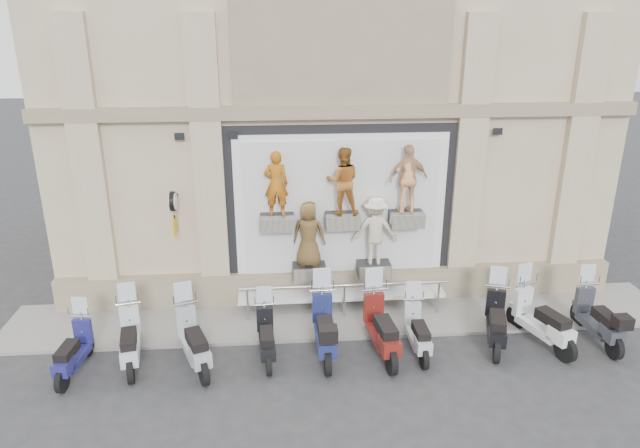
{
  "coord_description": "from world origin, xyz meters",
  "views": [
    {
      "loc": [
        -1.6,
        -10.12,
        6.85
      ],
      "look_at": [
        -0.59,
        1.9,
        2.5
      ],
      "focal_mm": 32.0,
      "sensor_mm": 36.0,
      "label": 1
    }
  ],
  "objects_px": {
    "scooter_d": "(266,328)",
    "scooter_e": "(325,318)",
    "scooter_c": "(193,331)",
    "scooter_g": "(418,323)",
    "scooter_j": "(599,309)",
    "clock_sign_bracket": "(174,207)",
    "scooter_a": "(72,342)",
    "scooter_h": "(497,312)",
    "scooter_b": "(129,330)",
    "scooter_i": "(543,310)",
    "scooter_f": "(382,318)",
    "guard_rail": "(344,302)"
  },
  "relations": [
    {
      "from": "scooter_d",
      "to": "scooter_e",
      "type": "relative_size",
      "value": 0.82
    },
    {
      "from": "scooter_c",
      "to": "scooter_g",
      "type": "bearing_deg",
      "value": -19.17
    },
    {
      "from": "scooter_g",
      "to": "scooter_j",
      "type": "distance_m",
      "value": 4.11
    },
    {
      "from": "clock_sign_bracket",
      "to": "scooter_d",
      "type": "relative_size",
      "value": 0.59
    },
    {
      "from": "scooter_a",
      "to": "scooter_h",
      "type": "distance_m",
      "value": 8.97
    },
    {
      "from": "scooter_b",
      "to": "scooter_i",
      "type": "height_order",
      "value": "scooter_i"
    },
    {
      "from": "scooter_b",
      "to": "scooter_j",
      "type": "xyz_separation_m",
      "value": [
        10.2,
        0.04,
        0.01
      ]
    },
    {
      "from": "scooter_f",
      "to": "scooter_h",
      "type": "distance_m",
      "value": 2.6
    },
    {
      "from": "scooter_a",
      "to": "scooter_f",
      "type": "distance_m",
      "value": 6.37
    },
    {
      "from": "scooter_g",
      "to": "scooter_c",
      "type": "bearing_deg",
      "value": -178.14
    },
    {
      "from": "scooter_j",
      "to": "guard_rail",
      "type": "bearing_deg",
      "value": 163.4
    },
    {
      "from": "scooter_b",
      "to": "scooter_d",
      "type": "height_order",
      "value": "scooter_b"
    },
    {
      "from": "scooter_j",
      "to": "scooter_f",
      "type": "bearing_deg",
      "value": 179.34
    },
    {
      "from": "scooter_a",
      "to": "scooter_j",
      "type": "height_order",
      "value": "scooter_j"
    },
    {
      "from": "scooter_c",
      "to": "scooter_i",
      "type": "relative_size",
      "value": 0.97
    },
    {
      "from": "scooter_d",
      "to": "scooter_h",
      "type": "xyz_separation_m",
      "value": [
        5.05,
        0.11,
        0.1
      ]
    },
    {
      "from": "scooter_d",
      "to": "scooter_b",
      "type": "bearing_deg",
      "value": 175.92
    },
    {
      "from": "scooter_d",
      "to": "scooter_h",
      "type": "height_order",
      "value": "scooter_h"
    },
    {
      "from": "guard_rail",
      "to": "scooter_d",
      "type": "height_order",
      "value": "scooter_d"
    },
    {
      "from": "scooter_b",
      "to": "scooter_d",
      "type": "relative_size",
      "value": 1.12
    },
    {
      "from": "scooter_h",
      "to": "scooter_f",
      "type": "bearing_deg",
      "value": -158.73
    },
    {
      "from": "scooter_d",
      "to": "scooter_j",
      "type": "xyz_separation_m",
      "value": [
        7.36,
        0.06,
        0.09
      ]
    },
    {
      "from": "clock_sign_bracket",
      "to": "scooter_d",
      "type": "bearing_deg",
      "value": -43.97
    },
    {
      "from": "clock_sign_bracket",
      "to": "scooter_j",
      "type": "bearing_deg",
      "value": -11.52
    },
    {
      "from": "scooter_b",
      "to": "scooter_e",
      "type": "bearing_deg",
      "value": -10.61
    },
    {
      "from": "scooter_d",
      "to": "scooter_e",
      "type": "height_order",
      "value": "scooter_e"
    },
    {
      "from": "scooter_b",
      "to": "scooter_a",
      "type": "bearing_deg",
      "value": -178.06
    },
    {
      "from": "scooter_d",
      "to": "scooter_f",
      "type": "xyz_separation_m",
      "value": [
        2.46,
        -0.04,
        0.16
      ]
    },
    {
      "from": "scooter_e",
      "to": "scooter_h",
      "type": "distance_m",
      "value": 3.81
    },
    {
      "from": "scooter_f",
      "to": "scooter_c",
      "type": "bearing_deg",
      "value": 176.34
    },
    {
      "from": "clock_sign_bracket",
      "to": "scooter_h",
      "type": "xyz_separation_m",
      "value": [
        7.1,
        -1.87,
        -2.0
      ]
    },
    {
      "from": "scooter_h",
      "to": "scooter_j",
      "type": "distance_m",
      "value": 2.31
    },
    {
      "from": "scooter_b",
      "to": "scooter_h",
      "type": "distance_m",
      "value": 7.89
    },
    {
      "from": "clock_sign_bracket",
      "to": "scooter_a",
      "type": "bearing_deg",
      "value": -130.12
    },
    {
      "from": "scooter_c",
      "to": "scooter_j",
      "type": "height_order",
      "value": "scooter_c"
    },
    {
      "from": "scooter_e",
      "to": "scooter_h",
      "type": "xyz_separation_m",
      "value": [
        3.81,
        0.07,
        -0.05
      ]
    },
    {
      "from": "scooter_c",
      "to": "scooter_d",
      "type": "bearing_deg",
      "value": -14.15
    },
    {
      "from": "scooter_d",
      "to": "scooter_f",
      "type": "bearing_deg",
      "value": -4.68
    },
    {
      "from": "guard_rail",
      "to": "scooter_f",
      "type": "height_order",
      "value": "scooter_f"
    },
    {
      "from": "clock_sign_bracket",
      "to": "scooter_d",
      "type": "xyz_separation_m",
      "value": [
        2.05,
        -1.98,
        -2.1
      ]
    },
    {
      "from": "clock_sign_bracket",
      "to": "scooter_d",
      "type": "height_order",
      "value": "clock_sign_bracket"
    },
    {
      "from": "scooter_e",
      "to": "clock_sign_bracket",
      "type": "bearing_deg",
      "value": 149.99
    },
    {
      "from": "scooter_c",
      "to": "scooter_e",
      "type": "distance_m",
      "value": 2.75
    },
    {
      "from": "guard_rail",
      "to": "scooter_j",
      "type": "bearing_deg",
      "value": -14.74
    },
    {
      "from": "scooter_b",
      "to": "scooter_g",
      "type": "relative_size",
      "value": 1.11
    },
    {
      "from": "clock_sign_bracket",
      "to": "scooter_g",
      "type": "relative_size",
      "value": 0.58
    },
    {
      "from": "scooter_e",
      "to": "scooter_g",
      "type": "xyz_separation_m",
      "value": [
        2.01,
        -0.09,
        -0.15
      ]
    },
    {
      "from": "clock_sign_bracket",
      "to": "scooter_e",
      "type": "bearing_deg",
      "value": -30.43
    },
    {
      "from": "guard_rail",
      "to": "scooter_h",
      "type": "relative_size",
      "value": 2.55
    },
    {
      "from": "scooter_f",
      "to": "scooter_a",
      "type": "bearing_deg",
      "value": 176.09
    }
  ]
}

